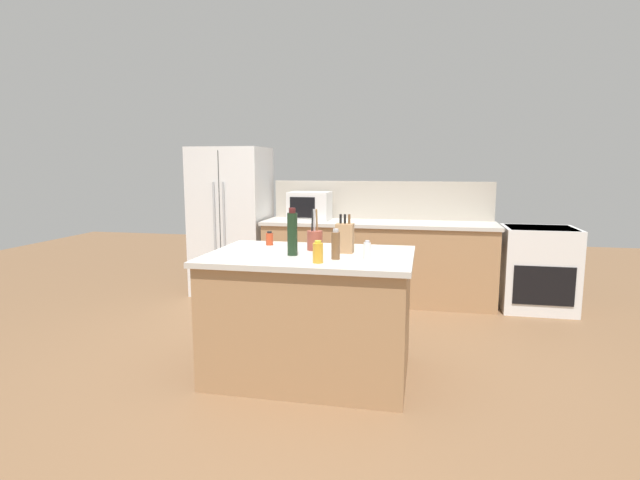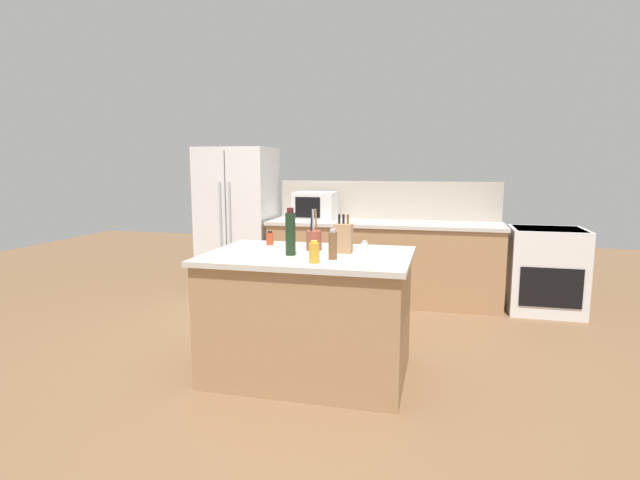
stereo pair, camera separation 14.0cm
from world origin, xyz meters
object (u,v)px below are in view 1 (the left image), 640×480
utensil_crock (315,240)px  spice_jar_paprika (269,239)px  salt_shaker (367,250)px  refrigerator (232,221)px  honey_jar (318,252)px  wine_bottle (292,233)px  pepper_grinder (336,245)px  microwave (310,206)px  range_oven (538,268)px  knife_block (345,238)px

utensil_crock → spice_jar_paprika: 0.45m
salt_shaker → refrigerator: bearing=129.5°
honey_jar → spice_jar_paprika: (-0.55, 0.66, -0.02)m
honey_jar → wine_bottle: 0.35m
pepper_grinder → honey_jar: (-0.09, -0.15, -0.03)m
pepper_grinder → wine_bottle: (-0.34, 0.09, 0.06)m
refrigerator → pepper_grinder: bearing=-54.3°
utensil_crock → pepper_grinder: size_ratio=1.49×
microwave → utensil_crock: (0.51, -2.04, -0.09)m
spice_jar_paprika → pepper_grinder: bearing=-38.0°
range_oven → wine_bottle: 3.23m
honey_jar → spice_jar_paprika: 0.86m
salt_shaker → spice_jar_paprika: 0.97m
refrigerator → knife_block: bearing=-50.6°
range_oven → pepper_grinder: (-1.84, -2.38, 0.57)m
range_oven → utensil_crock: size_ratio=2.87×
wine_bottle → spice_jar_paprika: 0.53m
refrigerator → wine_bottle: bearing=-58.9°
range_oven → spice_jar_paprika: (-2.48, -1.88, 0.53)m
honey_jar → spice_jar_paprika: size_ratio=1.32×
knife_block → spice_jar_paprika: 0.70m
knife_block → honey_jar: 0.45m
refrigerator → wine_bottle: (1.42, -2.35, 0.20)m
utensil_crock → spice_jar_paprika: bearing=158.7°
microwave → honey_jar: bearing=-75.7°
pepper_grinder → wine_bottle: wine_bottle is taller
range_oven → honey_jar: 3.24m
knife_block → salt_shaker: size_ratio=2.20×
range_oven → honey_jar: honey_jar is taller
range_oven → utensil_crock: 2.96m
pepper_grinder → spice_jar_paprika: pepper_grinder is taller
utensil_crock → refrigerator: bearing=126.1°
range_oven → microwave: 2.66m
refrigerator → honey_jar: size_ratio=11.98×
range_oven → knife_block: size_ratio=3.17×
refrigerator → range_oven: (3.59, -0.05, -0.44)m
wine_bottle → utensil_crock: bearing=66.7°
microwave → range_oven: bearing=-0.0°
knife_block → salt_shaker: (0.19, -0.22, -0.05)m
microwave → spice_jar_paprika: bearing=-87.1°
microwave → wine_bottle: (0.40, -2.30, -0.01)m
utensil_crock → salt_shaker: bearing=-33.4°
refrigerator → salt_shaker: 3.09m
salt_shaker → spice_jar_paprika: (-0.86, 0.45, -0.01)m
knife_block → spice_jar_paprika: (-0.66, 0.23, -0.06)m
range_oven → pepper_grinder: bearing=-127.7°
utensil_crock → wine_bottle: 0.29m
utensil_crock → honey_jar: (0.13, -0.49, -0.01)m
refrigerator → microwave: 1.03m
pepper_grinder → utensil_crock: bearing=123.6°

